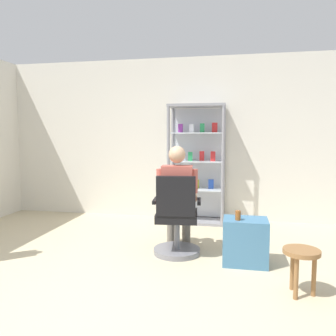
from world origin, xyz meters
name	(u,v)px	position (x,y,z in m)	size (l,w,h in m)	color
ground_plane	(116,298)	(0.00, 0.00, 0.00)	(7.20, 7.20, 0.00)	#C6B793
back_wall	(175,139)	(0.00, 3.00, 1.35)	(6.00, 0.10, 2.70)	silver
display_cabinet_main	(197,163)	(0.40, 2.76, 0.96)	(0.90, 0.45, 1.90)	gray
office_chair	(177,222)	(0.34, 1.14, 0.39)	(0.59, 0.56, 0.96)	slate
seated_shopkeeper	(177,193)	(0.32, 1.30, 0.71)	(0.52, 0.59, 1.29)	slate
storage_crate	(245,241)	(1.13, 1.02, 0.25)	(0.48, 0.36, 0.50)	teal
tea_glass	(238,215)	(1.04, 0.96, 0.55)	(0.06, 0.06, 0.10)	brown
wooden_stool	(301,259)	(1.59, 0.37, 0.33)	(0.32, 0.32, 0.42)	olive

